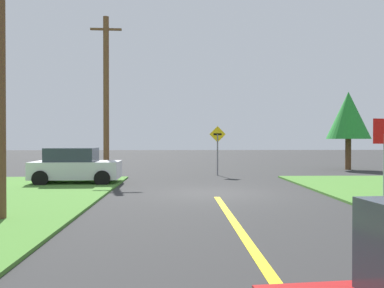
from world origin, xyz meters
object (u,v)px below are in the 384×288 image
at_px(parked_car_near_building, 75,166).
at_px(direction_sign, 218,145).
at_px(stop_sign, 384,142).
at_px(utility_pole_mid, 106,94).
at_px(oak_tree_left, 348,116).

relative_size(parked_car_near_building, direction_sign, 1.40).
bearing_deg(parked_car_near_building, direction_sign, 29.87).
relative_size(stop_sign, utility_pole_mid, 0.29).
xyz_separation_m(stop_sign, direction_sign, (-4.64, 9.04, -0.21)).
height_order(stop_sign, oak_tree_left, oak_tree_left).
relative_size(utility_pole_mid, direction_sign, 3.34).
height_order(parked_car_near_building, utility_pole_mid, utility_pole_mid).
bearing_deg(parked_car_near_building, oak_tree_left, 25.71).
distance_m(stop_sign, direction_sign, 10.16).
bearing_deg(oak_tree_left, stop_sign, -108.89).
bearing_deg(oak_tree_left, utility_pole_mid, -170.71).
distance_m(stop_sign, oak_tree_left, 13.76).
bearing_deg(oak_tree_left, parked_car_near_building, -153.43).
relative_size(stop_sign, oak_tree_left, 0.52).
height_order(parked_car_near_building, oak_tree_left, oak_tree_left).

